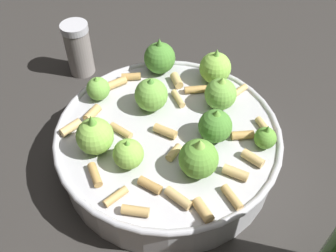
{
  "coord_description": "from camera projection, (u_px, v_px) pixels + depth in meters",
  "views": [
    {
      "loc": [
        -0.28,
        -0.19,
        0.43
      ],
      "look_at": [
        0.0,
        0.0,
        0.07
      ],
      "focal_mm": 40.05,
      "sensor_mm": 36.0,
      "label": 1
    }
  ],
  "objects": [
    {
      "name": "pepper_shaker",
      "position": [
        79.0,
        49.0,
        0.64
      ],
      "size": [
        0.05,
        0.05,
        0.1
      ],
      "color": "gray",
      "rests_on": "ground"
    },
    {
      "name": "ground_plane",
      "position": [
        168.0,
        159.0,
        0.54
      ],
      "size": [
        2.4,
        2.4,
        0.0
      ],
      "primitive_type": "plane",
      "color": "#2D2B28"
    },
    {
      "name": "cooking_pan",
      "position": [
        169.0,
        139.0,
        0.51
      ],
      "size": [
        0.3,
        0.3,
        0.12
      ],
      "color": "#B7B7BC",
      "rests_on": "ground"
    }
  ]
}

